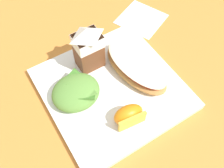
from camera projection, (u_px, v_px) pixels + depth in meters
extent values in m
plane|color=#C67A33|center=(112.00, 90.00, 0.55)|extent=(3.00, 3.00, 0.00)
cube|color=white|center=(112.00, 88.00, 0.55)|extent=(0.28, 0.28, 0.02)
ellipsoid|color=#B77F42|center=(136.00, 68.00, 0.55)|extent=(0.10, 0.18, 0.03)
ellipsoid|color=maroon|center=(136.00, 65.00, 0.54)|extent=(0.09, 0.16, 0.01)
ellipsoid|color=beige|center=(136.00, 63.00, 0.54)|extent=(0.10, 0.17, 0.01)
ellipsoid|color=#5B8E3D|center=(76.00, 92.00, 0.51)|extent=(0.10, 0.09, 0.04)
cube|color=#5B8E3D|center=(62.00, 92.00, 0.50)|extent=(0.04, 0.04, 0.02)
cube|color=#3D7028|center=(87.00, 96.00, 0.49)|extent=(0.04, 0.03, 0.01)
cube|color=#3D7028|center=(73.00, 77.00, 0.52)|extent=(0.04, 0.03, 0.02)
cube|color=#5B8E3D|center=(89.00, 91.00, 0.50)|extent=(0.02, 0.03, 0.01)
cube|color=brown|center=(89.00, 51.00, 0.54)|extent=(0.06, 0.04, 0.09)
cube|color=white|center=(88.00, 41.00, 0.51)|extent=(0.06, 0.04, 0.03)
pyramid|color=white|center=(87.00, 33.00, 0.49)|extent=(0.06, 0.04, 0.02)
ellipsoid|color=orange|center=(128.00, 114.00, 0.48)|extent=(0.06, 0.04, 0.04)
cube|color=gold|center=(132.00, 121.00, 0.48)|extent=(0.06, 0.01, 0.03)
cube|color=white|center=(141.00, 19.00, 0.68)|extent=(0.14, 0.14, 0.00)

